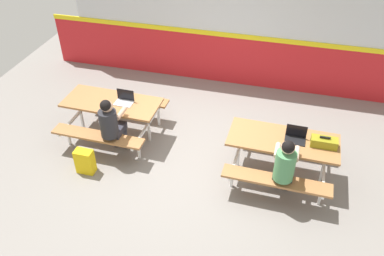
# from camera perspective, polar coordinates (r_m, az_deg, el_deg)

# --- Properties ---
(ground_plane) EXTENTS (10.00, 10.00, 0.02)m
(ground_plane) POSITION_cam_1_polar(r_m,az_deg,el_deg) (7.19, 0.00, -3.56)
(ground_plane) COLOR gray
(accent_backdrop) EXTENTS (8.00, 0.14, 2.60)m
(accent_backdrop) POSITION_cam_1_polar(r_m,az_deg,el_deg) (8.74, 4.57, 13.89)
(accent_backdrop) COLOR red
(accent_backdrop) RESTS_ON ground
(picnic_table_left) EXTENTS (1.75, 1.59, 0.74)m
(picnic_table_left) POSITION_cam_1_polar(r_m,az_deg,el_deg) (7.40, -11.25, 2.66)
(picnic_table_left) COLOR #9E6B3D
(picnic_table_left) RESTS_ON ground
(picnic_table_right) EXTENTS (1.75, 1.59, 0.74)m
(picnic_table_right) POSITION_cam_1_polar(r_m,az_deg,el_deg) (6.56, 12.71, -2.68)
(picnic_table_right) COLOR #9E6B3D
(picnic_table_right) RESTS_ON ground
(student_nearer) EXTENTS (0.37, 0.53, 1.21)m
(student_nearer) POSITION_cam_1_polar(r_m,az_deg,el_deg) (6.82, -11.46, 0.71)
(student_nearer) COLOR #2D2D38
(student_nearer) RESTS_ON ground
(student_further) EXTENTS (0.37, 0.53, 1.21)m
(student_further) POSITION_cam_1_polar(r_m,az_deg,el_deg) (6.05, 13.09, -5.08)
(student_further) COLOR #2D2D38
(student_further) RESTS_ON ground
(laptop_silver) EXTENTS (0.33, 0.23, 0.22)m
(laptop_silver) POSITION_cam_1_polar(r_m,az_deg,el_deg) (7.21, -9.61, 3.93)
(laptop_silver) COLOR silver
(laptop_silver) RESTS_ON picnic_table_left
(laptop_dark) EXTENTS (0.33, 0.23, 0.22)m
(laptop_dark) POSITION_cam_1_polar(r_m,az_deg,el_deg) (6.46, 14.53, -1.27)
(laptop_dark) COLOR black
(laptop_dark) RESTS_ON picnic_table_right
(toolbox_grey) EXTENTS (0.40, 0.18, 0.18)m
(toolbox_grey) POSITION_cam_1_polar(r_m,az_deg,el_deg) (6.44, 18.30, -1.94)
(toolbox_grey) COLOR olive
(toolbox_grey) RESTS_ON picnic_table_right
(backpack_dark) EXTENTS (0.30, 0.22, 0.44)m
(backpack_dark) POSITION_cam_1_polar(r_m,az_deg,el_deg) (6.91, -14.97, -4.60)
(backpack_dark) COLOR yellow
(backpack_dark) RESTS_ON ground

